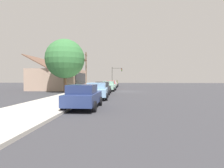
{
  "coord_description": "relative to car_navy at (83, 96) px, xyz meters",
  "views": [
    {
      "loc": [
        -29.84,
        0.06,
        1.98
      ],
      "look_at": [
        2.6,
        2.27,
        1.07
      ],
      "focal_mm": 31.04,
      "sensor_mm": 36.0,
      "label": 1
    }
  ],
  "objects": [
    {
      "name": "sidewalk_curb",
      "position": [
        17.31,
        2.8,
        -0.74
      ],
      "size": [
        60.0,
        4.2,
        0.16
      ],
      "primitive_type": "cube",
      "color": "beige",
      "rests_on": "ground"
    },
    {
      "name": "car_olive",
      "position": [
        36.23,
        -0.05,
        -0.0
      ],
      "size": [
        4.47,
        2.06,
        1.59
      ],
      "rotation": [
        0.0,
        0.0,
        0.03
      ],
      "color": "olive",
      "rests_on": "ground"
    },
    {
      "name": "car_skyblue",
      "position": [
        5.99,
        -0.03,
        0.0
      ],
      "size": [
        4.51,
        2.28,
        1.59
      ],
      "rotation": [
        0.0,
        0.0,
        0.06
      ],
      "color": "#8CB7E0",
      "rests_on": "ground"
    },
    {
      "name": "ground_plane",
      "position": [
        17.31,
        -2.8,
        -0.82
      ],
      "size": [
        120.0,
        120.0,
        0.0
      ],
      "primitive_type": "plane",
      "color": "#38383D"
    },
    {
      "name": "car_navy",
      "position": [
        0.0,
        0.0,
        0.0
      ],
      "size": [
        4.48,
        2.07,
        1.59
      ],
      "rotation": [
        0.0,
        0.0,
        0.0
      ],
      "color": "navy",
      "rests_on": "ground"
    },
    {
      "name": "car_seafoam",
      "position": [
        18.21,
        -0.16,
        0.0
      ],
      "size": [
        4.88,
        2.2,
        1.59
      ],
      "rotation": [
        0.0,
        0.0,
        -0.04
      ],
      "color": "#9ED1BC",
      "rests_on": "ground"
    },
    {
      "name": "storefront_building",
      "position": [
        21.62,
        9.19,
        1.14
      ],
      "size": [
        10.22,
        8.29,
        5.85
      ],
      "color": "tan",
      "rests_on": "ground"
    },
    {
      "name": "car_cherry",
      "position": [
        24.31,
        -0.03,
        0.0
      ],
      "size": [
        4.77,
        2.19,
        1.59
      ],
      "rotation": [
        0.0,
        0.0,
        0.05
      ],
      "color": "red",
      "rests_on": "ground"
    },
    {
      "name": "car_charcoal",
      "position": [
        11.9,
        0.1,
        0.0
      ],
      "size": [
        4.88,
        2.03,
        1.59
      ],
      "rotation": [
        0.0,
        0.0,
        0.02
      ],
      "color": "#2D3035",
      "rests_on": "ground"
    },
    {
      "name": "utility_pole_wooden",
      "position": [
        27.43,
        5.4,
        3.11
      ],
      "size": [
        1.8,
        0.24,
        7.5
      ],
      "color": "brown",
      "rests_on": "ground"
    },
    {
      "name": "fire_hydrant_red",
      "position": [
        20.0,
        1.4,
        -0.32
      ],
      "size": [
        0.22,
        0.22,
        0.71
      ],
      "color": "red",
      "rests_on": "sidewalk_curb"
    },
    {
      "name": "shade_tree",
      "position": [
        14.33,
        5.75,
        3.95
      ],
      "size": [
        5.53,
        5.53,
        7.54
      ],
      "color": "brown",
      "rests_on": "ground"
    },
    {
      "name": "car_silver",
      "position": [
        30.21,
        0.01,
        -0.0
      ],
      "size": [
        4.37,
        2.09,
        1.59
      ],
      "rotation": [
        0.0,
        0.0,
        -0.0
      ],
      "color": "silver",
      "rests_on": "ground"
    },
    {
      "name": "traffic_light_main",
      "position": [
        40.05,
        -0.26,
        2.68
      ],
      "size": [
        0.37,
        2.79,
        5.2
      ],
      "color": "#383833",
      "rests_on": "ground"
    }
  ]
}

